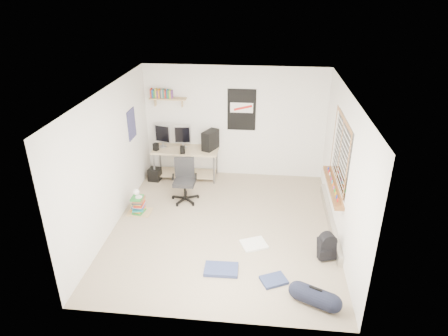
# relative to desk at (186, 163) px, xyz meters

# --- Properties ---
(floor) EXTENTS (4.00, 4.50, 0.01)m
(floor) POSITION_rel_desk_xyz_m (1.07, -1.94, -0.37)
(floor) COLOR gray
(floor) RESTS_ON ground
(ceiling) EXTENTS (4.00, 4.50, 0.01)m
(ceiling) POSITION_rel_desk_xyz_m (1.07, -1.94, 2.14)
(ceiling) COLOR white
(ceiling) RESTS_ON ground
(back_wall) EXTENTS (4.00, 0.01, 2.50)m
(back_wall) POSITION_rel_desk_xyz_m (1.07, 0.32, 0.89)
(back_wall) COLOR silver
(back_wall) RESTS_ON ground
(left_wall) EXTENTS (0.01, 4.50, 2.50)m
(left_wall) POSITION_rel_desk_xyz_m (-0.94, -1.94, 0.89)
(left_wall) COLOR silver
(left_wall) RESTS_ON ground
(right_wall) EXTENTS (0.01, 4.50, 2.50)m
(right_wall) POSITION_rel_desk_xyz_m (3.07, -1.94, 0.89)
(right_wall) COLOR silver
(right_wall) RESTS_ON ground
(desk) EXTENTS (1.55, 0.91, 0.67)m
(desk) POSITION_rel_desk_xyz_m (0.00, 0.00, 0.00)
(desk) COLOR #CEBD8E
(desk) RESTS_ON floor
(monitor_left) EXTENTS (0.38, 0.19, 0.41)m
(monitor_left) POSITION_rel_desk_xyz_m (-0.53, 0.06, 0.51)
(monitor_left) COLOR #A5A6AA
(monitor_left) RESTS_ON desk
(monitor_right) EXTENTS (0.37, 0.13, 0.40)m
(monitor_right) POSITION_rel_desk_xyz_m (-0.06, 0.06, 0.50)
(monitor_right) COLOR #AEAFB4
(monitor_right) RESTS_ON desk
(pc_tower) EXTENTS (0.37, 0.48, 0.46)m
(pc_tower) POSITION_rel_desk_xyz_m (0.55, 0.06, 0.53)
(pc_tower) COLOR black
(pc_tower) RESTS_ON desk
(keyboard) EXTENTS (0.40, 0.22, 0.02)m
(keyboard) POSITION_rel_desk_xyz_m (-0.11, -0.17, 0.31)
(keyboard) COLOR black
(keyboard) RESTS_ON desk
(speaker_left) EXTENTS (0.13, 0.13, 0.20)m
(speaker_left) POSITION_rel_desk_xyz_m (-0.63, -0.15, 0.40)
(speaker_left) COLOR black
(speaker_left) RESTS_ON desk
(speaker_right) EXTENTS (0.11, 0.11, 0.20)m
(speaker_right) POSITION_rel_desk_xyz_m (-0.01, -0.26, 0.40)
(speaker_right) COLOR black
(speaker_right) RESTS_ON desk
(office_chair) EXTENTS (0.67, 0.67, 0.89)m
(office_chair) POSITION_rel_desk_xyz_m (0.18, -1.06, 0.12)
(office_chair) COLOR black
(office_chair) RESTS_ON floor
(wall_shelf) EXTENTS (0.80, 0.22, 0.24)m
(wall_shelf) POSITION_rel_desk_xyz_m (-0.38, 0.20, 1.42)
(wall_shelf) COLOR tan
(wall_shelf) RESTS_ON back_wall
(poster_back_wall) EXTENTS (0.62, 0.03, 0.92)m
(poster_back_wall) POSITION_rel_desk_xyz_m (1.22, 0.29, 1.19)
(poster_back_wall) COLOR black
(poster_back_wall) RESTS_ON back_wall
(poster_left_wall) EXTENTS (0.02, 0.42, 0.60)m
(poster_left_wall) POSITION_rel_desk_xyz_m (-0.92, -0.74, 1.14)
(poster_left_wall) COLOR navy
(poster_left_wall) RESTS_ON left_wall
(window) EXTENTS (0.10, 1.50, 1.26)m
(window) POSITION_rel_desk_xyz_m (3.02, -1.64, 1.08)
(window) COLOR brown
(window) RESTS_ON right_wall
(baseboard_heater) EXTENTS (0.08, 2.50, 0.18)m
(baseboard_heater) POSITION_rel_desk_xyz_m (3.02, -1.64, -0.28)
(baseboard_heater) COLOR #B7B2A8
(baseboard_heater) RESTS_ON floor
(backpack) EXTENTS (0.33, 0.30, 0.36)m
(backpack) POSITION_rel_desk_xyz_m (2.82, -2.67, -0.16)
(backpack) COLOR black
(backpack) RESTS_ON floor
(duffel_bag) EXTENTS (0.35, 0.35, 0.52)m
(duffel_bag) POSITION_rel_desk_xyz_m (2.53, -3.73, -0.22)
(duffel_bag) COLOR black
(duffel_bag) RESTS_ON floor
(tshirt) EXTENTS (0.52, 0.49, 0.04)m
(tshirt) POSITION_rel_desk_xyz_m (1.64, -2.45, -0.34)
(tshirt) COLOR silver
(tshirt) RESTS_ON floor
(jeans_a) EXTENTS (0.53, 0.35, 0.06)m
(jeans_a) POSITION_rel_desk_xyz_m (1.16, -3.17, -0.33)
(jeans_a) COLOR navy
(jeans_a) RESTS_ON floor
(jeans_b) EXTENTS (0.46, 0.41, 0.05)m
(jeans_b) POSITION_rel_desk_xyz_m (1.97, -3.32, -0.34)
(jeans_b) COLOR navy
(jeans_b) RESTS_ON floor
(book_stack) EXTENTS (0.57, 0.51, 0.33)m
(book_stack) POSITION_rel_desk_xyz_m (-0.62, -1.62, -0.21)
(book_stack) COLOR olive
(book_stack) RESTS_ON floor
(desk_lamp) EXTENTS (0.14, 0.22, 0.21)m
(desk_lamp) POSITION_rel_desk_xyz_m (-0.60, -1.64, 0.02)
(desk_lamp) COLOR silver
(desk_lamp) RESTS_ON book_stack
(subwoofer) EXTENTS (0.28, 0.28, 0.28)m
(subwoofer) POSITION_rel_desk_xyz_m (-0.68, -0.22, -0.22)
(subwoofer) COLOR black
(subwoofer) RESTS_ON floor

